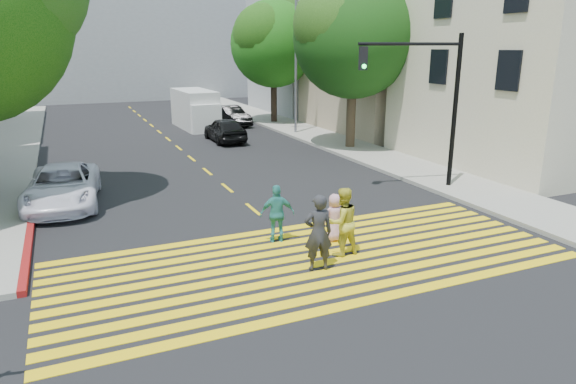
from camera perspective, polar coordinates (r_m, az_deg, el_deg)
ground at (r=12.53m, az=5.58°, el=-9.65°), size 120.00×120.00×0.00m
sidewalk_left at (r=32.39m, az=-28.48°, el=4.55°), size 3.00×40.00×0.15m
sidewalk_right at (r=29.04m, az=5.92°, el=5.29°), size 3.00×60.00×0.15m
curb_red at (r=16.74m, az=-26.79°, el=-4.36°), size 0.20×8.00×0.16m
crosswalk at (r=13.55m, az=2.95°, el=-7.52°), size 13.40×5.30×0.01m
lane_line at (r=33.25m, az=-13.67°, el=6.15°), size 0.12×34.40×0.01m
building_right_cream at (r=27.25m, az=26.30°, el=13.51°), size 10.00×10.00×10.00m
building_right_tan at (r=35.43m, az=12.37°, el=14.93°), size 10.00×10.00×10.00m
building_right_grey at (r=44.84m, az=3.88°, el=15.39°), size 10.00×10.00×10.00m
backdrop_block at (r=58.10m, az=-18.80°, el=15.71°), size 30.00×8.00×12.00m
tree_right_near at (r=27.74m, az=7.44°, el=17.39°), size 7.08×6.50×9.11m
tree_right_far at (r=37.18m, az=-1.57°, el=16.61°), size 7.69×7.62×8.65m
pedestrian_man at (r=12.64m, az=3.38°, el=-4.55°), size 0.79×0.61×1.96m
pedestrian_woman at (r=13.62m, az=6.06°, el=-3.31°), size 0.94×0.75×1.85m
pedestrian_child at (r=14.67m, az=5.23°, el=-2.84°), size 0.70×0.48×1.38m
pedestrian_extra at (r=14.48m, az=-1.20°, el=-2.43°), size 1.05×0.63×1.67m
white_sedan at (r=19.46m, az=-23.76°, el=0.58°), size 2.81×5.21×1.39m
dark_car_near at (r=30.30m, az=-7.03°, el=6.91°), size 1.68×4.16×1.42m
silver_car at (r=42.80m, az=-10.96°, el=9.28°), size 1.88×4.53×1.31m
dark_car_parked at (r=36.52m, az=-6.37°, el=8.41°), size 1.98×4.29×1.36m
white_van at (r=35.56m, az=-10.18°, el=8.91°), size 2.22×5.46×2.54m
traffic_signal at (r=19.97m, az=15.47°, el=10.75°), size 3.93×1.06×5.85m
street_lamp at (r=32.21m, az=0.57°, el=14.98°), size 1.90×0.62×8.47m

